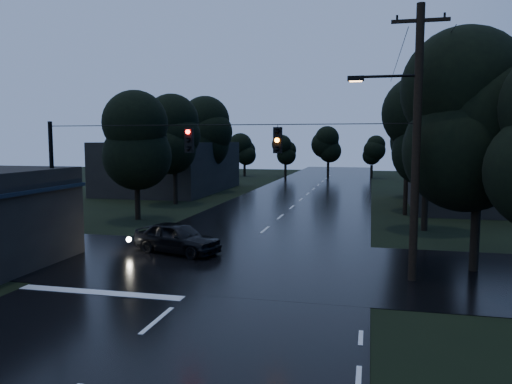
% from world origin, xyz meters
% --- Properties ---
extents(main_road, '(12.00, 120.00, 0.02)m').
position_xyz_m(main_road, '(0.00, 30.00, 0.00)').
color(main_road, black).
rests_on(main_road, ground).
extents(cross_street, '(60.00, 9.00, 0.02)m').
position_xyz_m(cross_street, '(0.00, 12.00, 0.00)').
color(cross_street, black).
rests_on(cross_street, ground).
extents(building_far_right, '(10.00, 14.00, 4.40)m').
position_xyz_m(building_far_right, '(14.00, 34.00, 2.20)').
color(building_far_right, black).
rests_on(building_far_right, ground).
extents(building_far_left, '(10.00, 16.00, 5.00)m').
position_xyz_m(building_far_left, '(-14.00, 40.00, 2.50)').
color(building_far_left, black).
rests_on(building_far_left, ground).
extents(utility_pole_main, '(3.50, 0.30, 10.00)m').
position_xyz_m(utility_pole_main, '(7.41, 11.00, 5.26)').
color(utility_pole_main, black).
rests_on(utility_pole_main, ground).
extents(utility_pole_far, '(2.00, 0.30, 7.50)m').
position_xyz_m(utility_pole_far, '(8.30, 28.00, 3.88)').
color(utility_pole_far, black).
rests_on(utility_pole_far, ground).
extents(anchor_pole_left, '(0.18, 0.18, 6.00)m').
position_xyz_m(anchor_pole_left, '(-7.50, 11.00, 3.00)').
color(anchor_pole_left, black).
rests_on(anchor_pole_left, ground).
extents(span_signals, '(15.00, 0.37, 1.12)m').
position_xyz_m(span_signals, '(0.56, 10.99, 5.24)').
color(span_signals, black).
rests_on(span_signals, ground).
extents(tree_corner_near, '(4.48, 4.48, 9.44)m').
position_xyz_m(tree_corner_near, '(10.00, 13.00, 5.99)').
color(tree_corner_near, black).
rests_on(tree_corner_near, ground).
extents(tree_left_a, '(3.92, 3.92, 8.26)m').
position_xyz_m(tree_left_a, '(-9.00, 22.00, 5.24)').
color(tree_left_a, black).
rests_on(tree_left_a, ground).
extents(tree_left_b, '(4.20, 4.20, 8.85)m').
position_xyz_m(tree_left_b, '(-9.60, 30.00, 5.62)').
color(tree_left_b, black).
rests_on(tree_left_b, ground).
extents(tree_left_c, '(4.48, 4.48, 9.44)m').
position_xyz_m(tree_left_c, '(-10.20, 40.00, 5.99)').
color(tree_left_c, black).
rests_on(tree_left_c, ground).
extents(tree_right_a, '(4.20, 4.20, 8.85)m').
position_xyz_m(tree_right_a, '(9.00, 22.00, 5.62)').
color(tree_right_a, black).
rests_on(tree_right_a, ground).
extents(tree_right_b, '(4.48, 4.48, 9.44)m').
position_xyz_m(tree_right_b, '(9.60, 30.00, 5.99)').
color(tree_right_b, black).
rests_on(tree_right_b, ground).
extents(tree_right_c, '(4.76, 4.76, 10.03)m').
position_xyz_m(tree_right_c, '(10.20, 40.00, 6.37)').
color(tree_right_c, black).
rests_on(tree_right_c, ground).
extents(car, '(4.57, 2.88, 1.45)m').
position_xyz_m(car, '(-2.73, 13.32, 0.72)').
color(car, black).
rests_on(car, ground).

